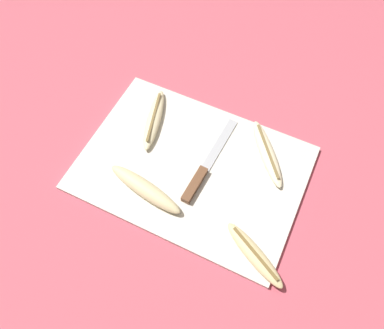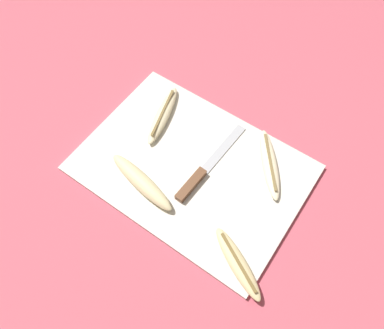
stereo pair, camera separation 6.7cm
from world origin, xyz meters
The scene contains 7 objects.
ground_plane centered at (0.00, 0.00, 0.00)m, with size 4.00×4.00×0.00m, color #C65160.
cutting_board centered at (0.00, 0.00, 0.01)m, with size 0.51×0.36×0.01m.
knife centered at (0.03, -0.01, 0.02)m, with size 0.03×0.25×0.02m.
banana_soft_right centered at (-0.07, -0.10, 0.03)m, with size 0.20×0.07×0.03m.
banana_cream_curved centered at (-0.14, 0.07, 0.02)m, with size 0.08×0.18×0.02m.
banana_mellow_near centered at (0.20, -0.13, 0.02)m, with size 0.16×0.11×0.02m.
banana_bright_far centered at (0.14, 0.10, 0.02)m, with size 0.14×0.17×0.02m.
Camera 1 is at (0.18, -0.37, 0.77)m, focal length 35.00 mm.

